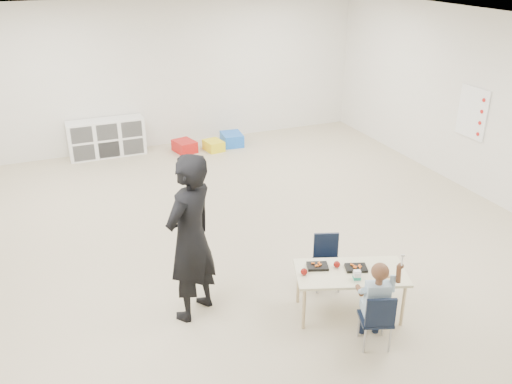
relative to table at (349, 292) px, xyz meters
name	(u,v)px	position (x,y,z in m)	size (l,w,h in m)	color
room	(251,149)	(-0.46, 1.65, 1.13)	(9.00, 9.02, 2.80)	#C1B395
table	(349,292)	(0.00, 0.00, 0.00)	(1.28, 0.92, 0.53)	beige
chair_near	(376,318)	(-0.03, -0.53, 0.05)	(0.31, 0.29, 0.63)	black
chair_far	(327,263)	(0.03, 0.53, 0.05)	(0.31, 0.29, 0.63)	black
child	(377,302)	(-0.03, -0.53, 0.23)	(0.42, 0.42, 1.00)	#9BB7D1
lunch_tray_near	(356,268)	(0.07, 0.02, 0.27)	(0.22, 0.16, 0.03)	black
lunch_tray_far	(317,266)	(-0.29, 0.20, 0.27)	(0.22, 0.16, 0.03)	black
milk_carton	(357,275)	(-0.02, -0.15, 0.31)	(0.07, 0.07, 0.10)	white
bread_roll	(383,272)	(0.27, -0.18, 0.29)	(0.09, 0.09, 0.07)	tan
apple_near	(337,264)	(-0.10, 0.13, 0.30)	(0.07, 0.07, 0.07)	maroon
apple_far	(304,272)	(-0.48, 0.13, 0.30)	(0.07, 0.07, 0.07)	maroon
cubby_shelf	(107,138)	(-1.66, 5.93, 0.08)	(1.40, 0.40, 0.70)	white
rules_poster	(472,113)	(3.52, 2.25, 0.98)	(0.02, 0.60, 0.80)	white
adult	(190,238)	(-1.53, 0.65, 0.65)	(0.67, 0.44, 1.83)	black
bin_red	(185,146)	(-0.26, 5.58, -0.16)	(0.35, 0.45, 0.22)	red
bin_yellow	(214,145)	(0.28, 5.44, -0.17)	(0.31, 0.40, 0.19)	yellow
bin_blue	(232,139)	(0.71, 5.59, -0.15)	(0.38, 0.49, 0.24)	blue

